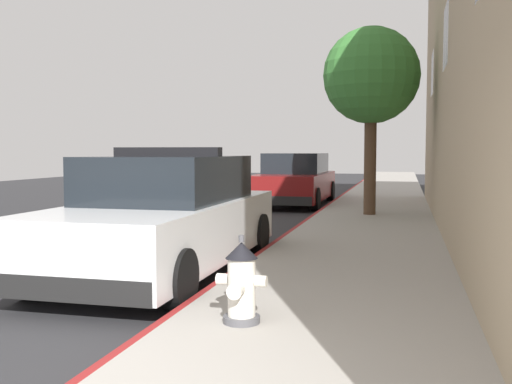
{
  "coord_description": "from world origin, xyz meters",
  "views": [
    {
      "loc": [
        2.0,
        -2.85,
        1.63
      ],
      "look_at": [
        -0.22,
        5.97,
        1.0
      ],
      "focal_mm": 41.61,
      "sensor_mm": 36.0,
      "label": 1
    }
  ],
  "objects_px": {
    "fire_hydrant": "(241,283)",
    "street_tree": "(371,77)",
    "police_cruiser": "(166,217)",
    "parked_car_silver_ahead": "(296,180)"
  },
  "relations": [
    {
      "from": "police_cruiser",
      "to": "fire_hydrant",
      "type": "bearing_deg",
      "value": -55.39
    },
    {
      "from": "fire_hydrant",
      "to": "police_cruiser",
      "type": "bearing_deg",
      "value": 124.61
    },
    {
      "from": "fire_hydrant",
      "to": "street_tree",
      "type": "bearing_deg",
      "value": 86.51
    },
    {
      "from": "street_tree",
      "to": "police_cruiser",
      "type": "bearing_deg",
      "value": -109.14
    },
    {
      "from": "police_cruiser",
      "to": "parked_car_silver_ahead",
      "type": "relative_size",
      "value": 1.0
    },
    {
      "from": "parked_car_silver_ahead",
      "to": "street_tree",
      "type": "xyz_separation_m",
      "value": [
        2.42,
        -3.67,
        2.59
      ]
    },
    {
      "from": "street_tree",
      "to": "fire_hydrant",
      "type": "bearing_deg",
      "value": -93.49
    },
    {
      "from": "police_cruiser",
      "to": "street_tree",
      "type": "distance_m",
      "value": 7.49
    },
    {
      "from": "fire_hydrant",
      "to": "street_tree",
      "type": "height_order",
      "value": "street_tree"
    },
    {
      "from": "street_tree",
      "to": "parked_car_silver_ahead",
      "type": "bearing_deg",
      "value": 123.42
    }
  ]
}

